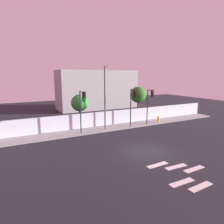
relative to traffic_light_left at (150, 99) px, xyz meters
name	(u,v)px	position (x,y,z in m)	size (l,w,h in m)	color
ground_plane	(147,152)	(-5.88, -7.08, -3.48)	(80.00, 80.00, 0.00)	black
sidewalk	(105,129)	(-5.88, 1.12, -3.41)	(36.00, 2.40, 0.15)	gray
perimeter_wall	(101,119)	(-5.88, 2.41, -2.43)	(36.00, 0.18, 1.80)	silver
crosswalk_marking	(181,173)	(-6.16, -11.18, -3.48)	(3.92, 3.91, 0.01)	silver
traffic_light_left	(150,99)	(0.00, 0.00, 0.00)	(0.36, 1.11, 4.58)	black
traffic_light_center	(82,103)	(-9.27, -0.37, 0.13)	(0.35, 1.81, 4.72)	black
traffic_light_right	(133,100)	(-2.82, -0.23, 0.12)	(0.55, 1.54, 4.72)	black
street_lamp_curbside	(105,93)	(-6.18, 0.42, 0.99)	(0.76, 2.04, 7.37)	#4C4C51
fire_hydrant	(158,119)	(1.89, 0.44, -2.88)	(0.44, 0.26, 0.85)	gold
roadside_tree_leftmost	(80,103)	(-8.21, 3.77, -0.42)	(2.15, 2.15, 4.16)	brown
roadside_tree_midleft	(138,95)	(0.77, 3.77, 0.22)	(2.35, 2.35, 4.90)	brown
low_building_distant	(97,89)	(-0.33, 16.41, 0.28)	(15.52, 6.00, 7.52)	#A1A1A1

